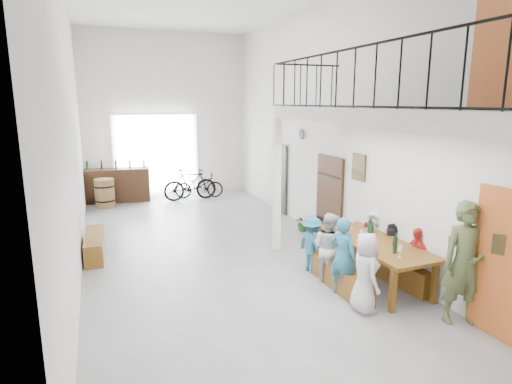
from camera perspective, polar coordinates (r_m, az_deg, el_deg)
name	(u,v)px	position (r m, az deg, el deg)	size (l,w,h in m)	color
floor	(215,249)	(9.66, -5.50, -7.58)	(12.00, 12.00, 0.00)	slate
room_walls	(211,85)	(9.12, -5.96, 13.98)	(12.00, 12.00, 12.00)	white
gateway_portal	(157,156)	(14.98, -13.12, 4.65)	(2.80, 0.08, 2.80)	white
right_wall_decor	(371,178)	(8.70, 15.11, 1.75)	(0.07, 8.28, 5.07)	#A54B1C
balcony	(385,118)	(7.14, 16.80, 9.39)	(1.52, 5.62, 4.00)	white
tasting_table	(375,246)	(7.96, 15.53, -6.91)	(1.03, 2.42, 0.79)	brown
bench_inner	(339,277)	(7.78, 10.97, -11.03)	(0.29, 1.82, 0.42)	brown
bench_wall	(388,268)	(8.38, 17.22, -9.60)	(0.25, 1.92, 0.44)	brown
tableware	(373,234)	(7.89, 15.30, -5.38)	(0.48, 1.72, 0.35)	black
side_bench	(95,245)	(9.79, -20.72, -6.64)	(0.36, 1.64, 0.46)	brown
oak_barrel	(105,193)	(14.06, -19.53, -0.14)	(0.61, 0.61, 0.89)	olive
serving_counter	(117,185)	(14.71, -18.02, 0.87)	(2.07, 0.57, 1.09)	#3D2012
counter_bottles	(116,164)	(14.62, -18.19, 3.52)	(1.82, 0.27, 0.28)	black
guest_left_a	(365,273)	(6.92, 14.36, -10.37)	(0.62, 0.40, 1.27)	beige
guest_left_b	(343,256)	(7.38, 11.52, -8.40)	(0.50, 0.33, 1.37)	#266581
guest_left_c	(329,248)	(7.87, 9.69, -7.31)	(0.63, 0.49, 1.29)	beige
guest_left_d	(312,244)	(8.31, 7.49, -6.96)	(0.70, 0.40, 1.08)	#266581
guest_right_a	(416,259)	(7.98, 20.57, -8.33)	(0.65, 0.27, 1.11)	red
guest_right_b	(392,249)	(8.49, 17.68, -7.25)	(0.95, 0.30, 1.02)	black
guest_right_c	(374,238)	(8.90, 15.48, -5.95)	(0.54, 0.35, 1.11)	beige
host_standing	(465,263)	(6.98, 26.11, -8.55)	(0.67, 0.44, 1.84)	#48542F
potted_plant	(303,223)	(10.91, 6.26, -4.10)	(0.39, 0.34, 0.44)	#175219
bicycle_near	(199,186)	(14.68, -7.60, 0.86)	(0.57, 1.63, 0.85)	black
bicycle_far	(190,184)	(14.35, -8.77, 1.01)	(0.50, 1.77, 1.07)	black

